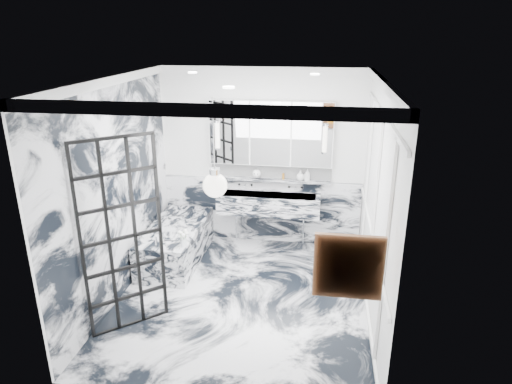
% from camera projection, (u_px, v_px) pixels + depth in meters
% --- Properties ---
extents(floor, '(3.60, 3.60, 0.00)m').
position_uv_depth(floor, '(242.00, 297.00, 5.99)').
color(floor, silver).
rests_on(floor, ground).
extents(ceiling, '(3.60, 3.60, 0.00)m').
position_uv_depth(ceiling, '(240.00, 79.00, 5.04)').
color(ceiling, white).
rests_on(ceiling, wall_back).
extents(wall_back, '(3.60, 0.00, 3.60)m').
position_uv_depth(wall_back, '(262.00, 158.00, 7.19)').
color(wall_back, white).
rests_on(wall_back, floor).
extents(wall_front, '(3.60, 0.00, 3.60)m').
position_uv_depth(wall_front, '(203.00, 271.00, 3.84)').
color(wall_front, white).
rests_on(wall_front, floor).
extents(wall_left, '(0.00, 3.60, 3.60)m').
position_uv_depth(wall_left, '(116.00, 191.00, 5.74)').
color(wall_left, white).
rests_on(wall_left, floor).
extents(wall_right, '(0.00, 3.60, 3.60)m').
position_uv_depth(wall_right, '(377.00, 205.00, 5.29)').
color(wall_right, white).
rests_on(wall_right, floor).
extents(marble_clad_back, '(3.18, 0.05, 1.05)m').
position_uv_depth(marble_clad_back, '(261.00, 210.00, 7.46)').
color(marble_clad_back, silver).
rests_on(marble_clad_back, floor).
extents(marble_clad_left, '(0.02, 3.56, 2.68)m').
position_uv_depth(marble_clad_left, '(118.00, 195.00, 5.76)').
color(marble_clad_left, silver).
rests_on(marble_clad_left, floor).
extents(panel_molding, '(0.03, 3.40, 2.30)m').
position_uv_depth(panel_molding, '(374.00, 213.00, 5.32)').
color(panel_molding, white).
rests_on(panel_molding, floor).
extents(soap_bottle_a, '(0.08, 0.08, 0.19)m').
position_uv_depth(soap_bottle_a, '(307.00, 175.00, 7.07)').
color(soap_bottle_a, '#8C5919').
rests_on(soap_bottle_a, ledge).
extents(soap_bottle_b, '(0.09, 0.09, 0.16)m').
position_uv_depth(soap_bottle_b, '(307.00, 176.00, 7.08)').
color(soap_bottle_b, '#4C4C51').
rests_on(soap_bottle_b, ledge).
extents(soap_bottle_c, '(0.17, 0.17, 0.16)m').
position_uv_depth(soap_bottle_c, '(300.00, 175.00, 7.09)').
color(soap_bottle_c, silver).
rests_on(soap_bottle_c, ledge).
extents(face_pot, '(0.14, 0.14, 0.14)m').
position_uv_depth(face_pot, '(257.00, 174.00, 7.19)').
color(face_pot, white).
rests_on(face_pot, ledge).
extents(amber_bottle, '(0.04, 0.04, 0.10)m').
position_uv_depth(amber_bottle, '(283.00, 176.00, 7.14)').
color(amber_bottle, '#8C5919').
rests_on(amber_bottle, ledge).
extents(flower_vase, '(0.07, 0.07, 0.12)m').
position_uv_depth(flower_vase, '(184.00, 242.00, 6.14)').
color(flower_vase, silver).
rests_on(flower_vase, bathtub).
extents(crittall_door, '(0.69, 0.60, 2.27)m').
position_uv_depth(crittall_door, '(122.00, 238.00, 5.06)').
color(crittall_door, black).
rests_on(crittall_door, floor).
extents(artwork, '(0.46, 0.04, 0.46)m').
position_uv_depth(artwork, '(348.00, 267.00, 3.66)').
color(artwork, '#C37C14').
rests_on(artwork, wall_front).
extents(pendant_light, '(0.23, 0.23, 0.23)m').
position_uv_depth(pendant_light, '(215.00, 185.00, 4.35)').
color(pendant_light, white).
rests_on(pendant_light, ceiling).
extents(trough_sink, '(1.60, 0.45, 0.30)m').
position_uv_depth(trough_sink, '(269.00, 204.00, 7.16)').
color(trough_sink, silver).
rests_on(trough_sink, wall_back).
extents(ledge, '(1.90, 0.14, 0.04)m').
position_uv_depth(ledge, '(270.00, 180.00, 7.20)').
color(ledge, silver).
rests_on(ledge, wall_back).
extents(subway_tile, '(1.90, 0.03, 0.23)m').
position_uv_depth(subway_tile, '(271.00, 171.00, 7.21)').
color(subway_tile, white).
rests_on(subway_tile, wall_back).
extents(mirror_cabinet, '(1.90, 0.16, 1.00)m').
position_uv_depth(mirror_cabinet, '(271.00, 133.00, 6.95)').
color(mirror_cabinet, white).
rests_on(mirror_cabinet, wall_back).
extents(sconce_left, '(0.07, 0.07, 0.40)m').
position_uv_depth(sconce_left, '(217.00, 135.00, 6.99)').
color(sconce_left, white).
rests_on(sconce_left, mirror_cabinet).
extents(sconce_right, '(0.07, 0.07, 0.40)m').
position_uv_depth(sconce_right, '(325.00, 139.00, 6.76)').
color(sconce_right, white).
rests_on(sconce_right, mirror_cabinet).
extents(bathtub, '(0.75, 1.65, 0.55)m').
position_uv_depth(bathtub, '(176.00, 243.00, 6.89)').
color(bathtub, silver).
rests_on(bathtub, floor).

